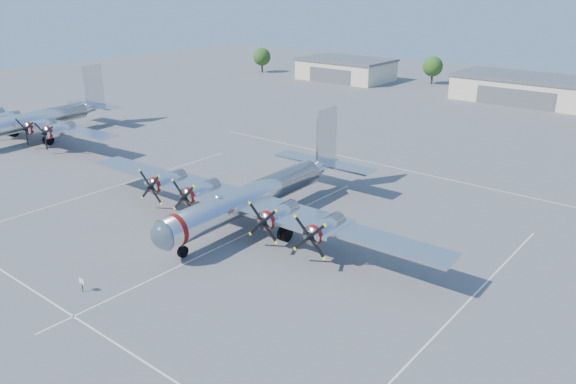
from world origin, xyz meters
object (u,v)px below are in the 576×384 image
Objects in this scene: main_bomber_b29 at (257,221)px; info_placard at (82,283)px; hangar_west at (346,69)px; hangar_center at (527,89)px; tree_west at (433,67)px; tree_far_west at (262,57)px; bomber_west at (41,138)px.

main_bomber_b29 is 19.54m from info_placard.
main_bomber_b29 reaches higher than info_placard.
hangar_west is 19.01× the size of info_placard.
info_placard is (-2.64, -101.52, -1.88)m from hangar_center.
tree_west reaches higher than hangar_west.
tree_far_west is (-70.00, -3.96, 1.51)m from hangar_center.
hangar_west is 3.40× the size of tree_west.
hangar_west is at bearing 79.53° from bomber_west.
main_bomber_b29 is 1.14× the size of bomber_west.
tree_west is 0.15× the size of main_bomber_b29.
bomber_west is (-50.81, -79.10, -2.71)m from hangar_center.
main_bomber_b29 is 49.50m from bomber_west.
main_bomber_b29 is at bearing -62.01° from hangar_west.
tree_west is at bearing 102.86° from main_bomber_b29.
tree_far_west is 1.00× the size of tree_west.
main_bomber_b29 is (68.60, -78.08, -4.22)m from tree_far_west.
hangar_west is at bearing 116.16° from main_bomber_b29.
hangar_center is at bearing 51.02° from bomber_west.
main_bomber_b29 is (23.60, -90.08, -4.22)m from tree_west.
bomber_west is (-5.81, -79.10, -2.71)m from hangar_west.
hangar_west is at bearing -158.11° from tree_west.
hangar_west is at bearing 9.01° from tree_far_west.
tree_far_west reaches higher than main_bomber_b29.
tree_far_west is at bearing -176.76° from hangar_center.
hangar_west is 0.51× the size of main_bomber_b29.
hangar_west reaches higher than bomber_west.
info_placard is at bearing -55.38° from tree_far_west.
hangar_center is at bearing 86.90° from info_placard.
hangar_west and hangar_center have the same top height.
tree_west is 111.86m from info_placard.
tree_far_west is 104.02m from main_bomber_b29.
main_bomber_b29 is (43.60, -82.04, -2.71)m from hangar_west.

